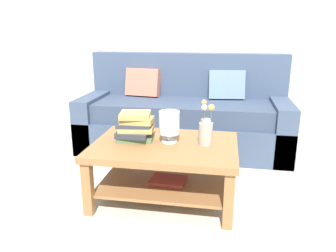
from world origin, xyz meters
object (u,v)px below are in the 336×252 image
coffee_table (165,159)px  glass_hurricane_vase (169,124)px  couch (184,116)px  flower_pitcher (206,130)px  book_stack_main (135,127)px

coffee_table → glass_hurricane_vase: (0.03, 0.05, 0.28)m
couch → glass_hurricane_vase: size_ratio=9.15×
glass_hurricane_vase → flower_pitcher: flower_pitcher is taller
book_stack_main → flower_pitcher: flower_pitcher is taller
flower_pitcher → couch: bearing=104.9°
couch → book_stack_main: bearing=-101.7°
coffee_table → flower_pitcher: flower_pitcher is taller
glass_hurricane_vase → flower_pitcher: (0.29, -0.01, -0.03)m
glass_hurricane_vase → flower_pitcher: 0.29m
book_stack_main → glass_hurricane_vase: size_ratio=1.22×
couch → coffee_table: size_ratio=2.04×
couch → book_stack_main: 1.23m
couch → flower_pitcher: (0.32, -1.19, 0.22)m
coffee_table → book_stack_main: book_stack_main is taller
couch → coffee_table: (0.00, -1.23, -0.03)m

